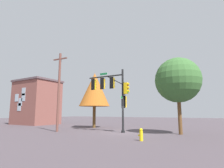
# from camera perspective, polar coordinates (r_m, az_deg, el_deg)

# --- Properties ---
(ground_plane) EXTENTS (120.00, 120.00, 0.00)m
(ground_plane) POSITION_cam_1_polar(r_m,az_deg,el_deg) (18.21, 3.45, -14.77)
(ground_plane) COLOR #463D43
(signal_pole_assembly) EXTENTS (4.73, 1.15, 6.19)m
(signal_pole_assembly) POSITION_cam_1_polar(r_m,az_deg,el_deg) (18.83, 0.45, -1.89)
(signal_pole_assembly) COLOR black
(signal_pole_assembly) RESTS_ON ground_plane
(utility_pole) EXTENTS (1.80, 0.28, 8.15)m
(utility_pole) POSITION_cam_1_polar(r_m,az_deg,el_deg) (19.96, -16.09, -1.68)
(utility_pole) COLOR brown
(utility_pole) RESTS_ON ground_plane
(fire_hydrant) EXTENTS (0.33, 0.24, 0.83)m
(fire_hydrant) POSITION_cam_1_polar(r_m,az_deg,el_deg) (13.12, 8.96, -15.18)
(fire_hydrant) COLOR yellow
(fire_hydrant) RESTS_ON ground_plane
(tree_near) EXTENTS (3.94, 3.94, 7.10)m
(tree_near) POSITION_cam_1_polar(r_m,az_deg,el_deg) (24.27, -5.40, -1.71)
(tree_near) COLOR brown
(tree_near) RESTS_ON ground_plane
(tree_mid) EXTENTS (4.12, 4.12, 6.90)m
(tree_mid) POSITION_cam_1_polar(r_m,az_deg,el_deg) (17.94, 19.64, 1.11)
(tree_mid) COLOR brown
(tree_mid) RESTS_ON ground_plane
(brick_building) EXTENTS (6.93, 5.41, 7.27)m
(brick_building) POSITION_cam_1_polar(r_m,az_deg,el_deg) (33.51, -22.25, -5.18)
(brick_building) COLOR brown
(brick_building) RESTS_ON ground_plane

